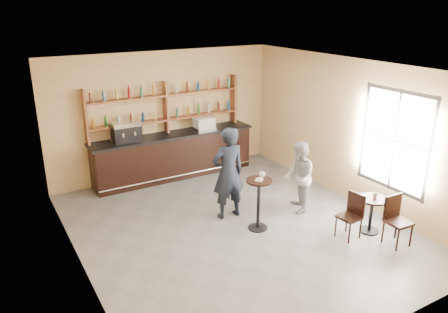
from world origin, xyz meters
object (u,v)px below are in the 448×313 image
pastry_case (204,123)px  man_main (228,173)px  cafe_table (371,215)px  chair_west (349,217)px  patron_second (299,177)px  pedestal_table (258,205)px  bar_counter (174,155)px  chair_south (399,222)px  espresso_machine (126,132)px

pastry_case → man_main: (-0.83, -2.64, -0.33)m
pastry_case → cafe_table: bearing=-65.0°
pastry_case → chair_west: bearing=-71.4°
cafe_table → patron_second: patron_second is taller
pedestal_table → chair_west: bearing=-41.9°
pastry_case → chair_west: 4.71m
bar_counter → patron_second: size_ratio=2.73×
pastry_case → chair_south: bearing=-66.2°
man_main → patron_second: (1.43, -0.54, -0.20)m
bar_counter → pastry_case: bearing=0.0°
cafe_table → chair_west: bearing=174.8°
espresso_machine → chair_south: 6.30m
pastry_case → patron_second: size_ratio=0.33×
pastry_case → chair_west: pastry_case is taller
espresso_machine → man_main: (1.26, -2.64, -0.41)m
man_main → cafe_table: (2.10, -1.98, -0.62)m
bar_counter → chair_west: 4.84m
man_main → chair_south: man_main is taller
pastry_case → pedestal_table: pastry_case is taller
pastry_case → chair_south: pastry_case is taller
pastry_case → pedestal_table: (-0.58, -3.40, -0.78)m
espresso_machine → chair_west: 5.45m
cafe_table → chair_west: 0.56m
espresso_machine → man_main: man_main is taller
chair_south → man_main: bearing=132.6°
bar_counter → cafe_table: size_ratio=5.88×
espresso_machine → patron_second: size_ratio=0.43×
bar_counter → pedestal_table: bar_counter is taller
pastry_case → cafe_table: (1.27, -4.62, -0.95)m
pedestal_table → chair_south: 2.63m
pastry_case → man_main: bearing=-97.9°
chair_south → patron_second: size_ratio=0.61×
espresso_machine → pedestal_table: size_ratio=0.63×
chair_west → patron_second: size_ratio=0.57×
pedestal_table → chair_west: size_ratio=1.18×
patron_second → pedestal_table: bearing=-50.9°
bar_counter → pedestal_table: (0.30, -3.40, -0.05)m
cafe_table → man_main: bearing=136.6°
bar_counter → cafe_table: 5.10m
chair_west → patron_second: (-0.11, 1.39, 0.34)m
espresso_machine → patron_second: bearing=-49.0°
bar_counter → espresso_machine: 1.46m
espresso_machine → chair_south: size_ratio=0.70×
espresso_machine → pedestal_table: 3.82m
cafe_table → pedestal_table: bearing=146.6°
espresso_machine → cafe_table: size_ratio=0.91×
espresso_machine → patron_second: espresso_machine is taller
pedestal_table → man_main: bearing=107.9°
chair_west → pastry_case: bearing=-176.9°
bar_counter → man_main: size_ratio=2.17×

